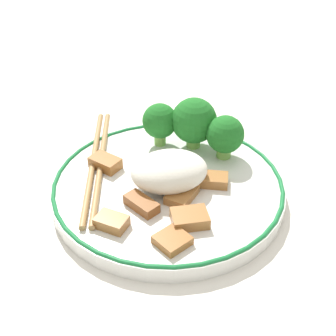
{
  "coord_description": "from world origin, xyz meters",
  "views": [
    {
      "loc": [
        -0.1,
        -0.41,
        0.34
      ],
      "look_at": [
        0.0,
        0.0,
        0.04
      ],
      "focal_mm": 50.0,
      "sensor_mm": 36.0,
      "label": 1
    }
  ],
  "objects_px": {
    "plate": "(168,187)",
    "chopsticks": "(97,163)",
    "broccoli_back_center": "(194,121)",
    "broccoli_back_left": "(225,135)",
    "broccoli_back_right": "(160,122)"
  },
  "relations": [
    {
      "from": "broccoli_back_left",
      "to": "broccoli_back_center",
      "type": "height_order",
      "value": "broccoli_back_center"
    },
    {
      "from": "broccoli_back_center",
      "to": "broccoli_back_left",
      "type": "bearing_deg",
      "value": -46.84
    },
    {
      "from": "broccoli_back_right",
      "to": "chopsticks",
      "type": "height_order",
      "value": "broccoli_back_right"
    },
    {
      "from": "broccoli_back_right",
      "to": "chopsticks",
      "type": "distance_m",
      "value": 0.09
    },
    {
      "from": "broccoli_back_center",
      "to": "chopsticks",
      "type": "relative_size",
      "value": 0.29
    },
    {
      "from": "broccoli_back_center",
      "to": "broccoli_back_right",
      "type": "xyz_separation_m",
      "value": [
        -0.04,
        0.01,
        -0.0
      ]
    },
    {
      "from": "plate",
      "to": "broccoli_back_left",
      "type": "relative_size",
      "value": 4.85
    },
    {
      "from": "broccoli_back_left",
      "to": "broccoli_back_center",
      "type": "distance_m",
      "value": 0.04
    },
    {
      "from": "broccoli_back_left",
      "to": "broccoli_back_right",
      "type": "distance_m",
      "value": 0.08
    },
    {
      "from": "chopsticks",
      "to": "broccoli_back_left",
      "type": "bearing_deg",
      "value": -6.69
    },
    {
      "from": "plate",
      "to": "broccoli_back_left",
      "type": "bearing_deg",
      "value": 24.1
    },
    {
      "from": "broccoli_back_right",
      "to": "broccoli_back_center",
      "type": "bearing_deg",
      "value": -20.51
    },
    {
      "from": "plate",
      "to": "broccoli_back_center",
      "type": "relative_size",
      "value": 4.05
    },
    {
      "from": "plate",
      "to": "broccoli_back_center",
      "type": "height_order",
      "value": "broccoli_back_center"
    },
    {
      "from": "plate",
      "to": "chopsticks",
      "type": "relative_size",
      "value": 1.17
    }
  ]
}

